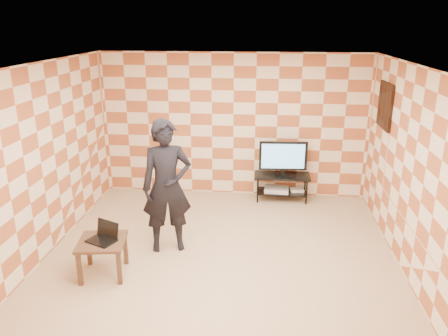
{
  "coord_description": "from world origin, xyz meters",
  "views": [
    {
      "loc": [
        0.57,
        -5.5,
        3.22
      ],
      "look_at": [
        0.0,
        0.6,
        1.15
      ],
      "focal_mm": 35.0,
      "sensor_mm": 36.0,
      "label": 1
    }
  ],
  "objects_px": {
    "tv_stand": "(282,182)",
    "side_table": "(102,246)",
    "tv": "(283,157)",
    "person": "(167,187)"
  },
  "relations": [
    {
      "from": "tv",
      "to": "person",
      "type": "xyz_separation_m",
      "value": [
        -1.72,
        -2.01,
        0.12
      ]
    },
    {
      "from": "person",
      "to": "tv_stand",
      "type": "bearing_deg",
      "value": 32.82
    },
    {
      "from": "tv_stand",
      "to": "tv",
      "type": "xyz_separation_m",
      "value": [
        -0.0,
        -0.0,
        0.49
      ]
    },
    {
      "from": "tv",
      "to": "person",
      "type": "height_order",
      "value": "person"
    },
    {
      "from": "tv",
      "to": "person",
      "type": "bearing_deg",
      "value": -130.56
    },
    {
      "from": "tv_stand",
      "to": "side_table",
      "type": "xyz_separation_m",
      "value": [
        -2.44,
        -2.8,
        0.05
      ]
    },
    {
      "from": "side_table",
      "to": "tv",
      "type": "bearing_deg",
      "value": 48.96
    },
    {
      "from": "tv",
      "to": "person",
      "type": "relative_size",
      "value": 0.45
    },
    {
      "from": "side_table",
      "to": "person",
      "type": "distance_m",
      "value": 1.2
    },
    {
      "from": "side_table",
      "to": "person",
      "type": "height_order",
      "value": "person"
    }
  ]
}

